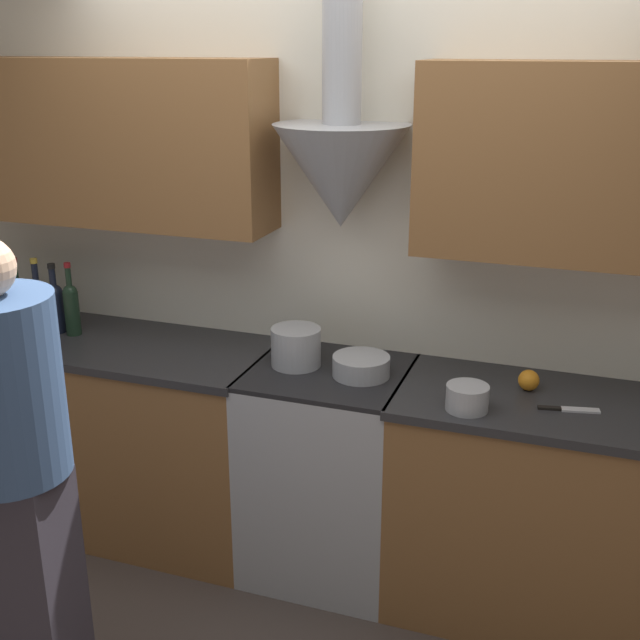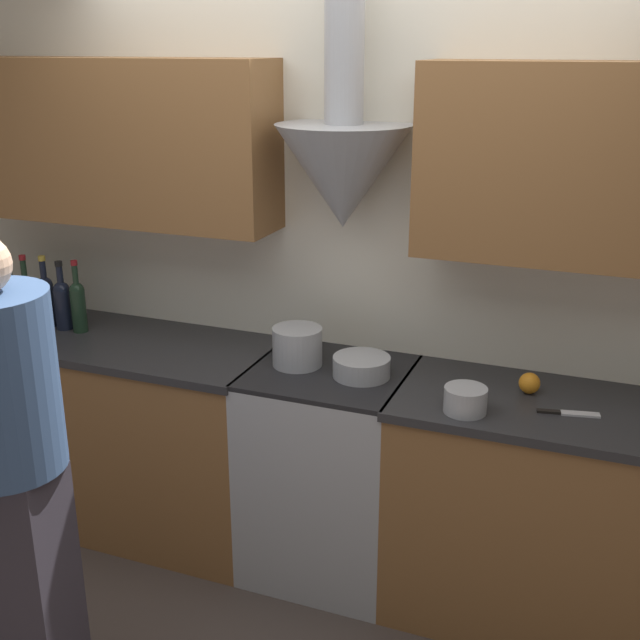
{
  "view_description": "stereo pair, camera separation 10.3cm",
  "coord_description": "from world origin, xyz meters",
  "views": [
    {
      "loc": [
        0.98,
        -2.54,
        2.21
      ],
      "look_at": [
        0.0,
        0.23,
        1.19
      ],
      "focal_mm": 45.0,
      "sensor_mm": 36.0,
      "label": 1
    },
    {
      "loc": [
        1.07,
        -2.5,
        2.21
      ],
      "look_at": [
        0.0,
        0.23,
        1.19
      ],
      "focal_mm": 45.0,
      "sensor_mm": 36.0,
      "label": 2
    }
  ],
  "objects": [
    {
      "name": "counter_left",
      "position": [
        -1.1,
        0.33,
        0.47
      ],
      "size": [
        1.59,
        0.62,
        0.94
      ],
      "color": "brown",
      "rests_on": "ground_plane"
    },
    {
      "name": "mixing_bowl",
      "position": [
        0.14,
        0.32,
        0.98
      ],
      "size": [
        0.23,
        0.23,
        0.08
      ],
      "color": "#A8AAAF",
      "rests_on": "stove_range"
    },
    {
      "name": "orange_fruit",
      "position": [
        0.79,
        0.4,
        0.98
      ],
      "size": [
        0.08,
        0.08,
        0.08
      ],
      "color": "orange",
      "rests_on": "counter_right"
    },
    {
      "name": "chefs_knife",
      "position": [
        0.95,
        0.27,
        0.94
      ],
      "size": [
        0.22,
        0.07,
        0.01
      ],
      "rotation": [
        0.0,
        0.0,
        0.2
      ],
      "color": "silver",
      "rests_on": "counter_right"
    },
    {
      "name": "stock_pot",
      "position": [
        -0.14,
        0.34,
        1.02
      ],
      "size": [
        0.21,
        0.21,
        0.16
      ],
      "color": "#A8AAAF",
      "rests_on": "stove_range"
    },
    {
      "name": "wine_bottle_6",
      "position": [
        -1.24,
        0.35,
        1.07
      ],
      "size": [
        0.07,
        0.07,
        0.34
      ],
      "color": "black",
      "rests_on": "counter_left"
    },
    {
      "name": "wall_back",
      "position": [
        -0.07,
        0.6,
        1.48
      ],
      "size": [
        8.4,
        0.54,
        2.6
      ],
      "color": "silver",
      "rests_on": "ground_plane"
    },
    {
      "name": "saucepan",
      "position": [
        0.6,
        0.15,
        0.99
      ],
      "size": [
        0.16,
        0.16,
        0.09
      ],
      "color": "#A8AAAF",
      "rests_on": "counter_right"
    },
    {
      "name": "wine_bottle_4",
      "position": [
        -1.43,
        0.36,
        1.08
      ],
      "size": [
        0.08,
        0.08,
        0.34
      ],
      "color": "black",
      "rests_on": "counter_left"
    },
    {
      "name": "counter_right",
      "position": [
        0.92,
        0.33,
        0.47
      ],
      "size": [
        1.23,
        0.62,
        0.94
      ],
      "color": "brown",
      "rests_on": "ground_plane"
    },
    {
      "name": "wine_bottle_2",
      "position": [
        -1.62,
        0.35,
        1.07
      ],
      "size": [
        0.08,
        0.08,
        0.33
      ],
      "color": "black",
      "rests_on": "counter_left"
    },
    {
      "name": "person_foreground_left",
      "position": [
        -0.66,
        -0.78,
        0.93
      ],
      "size": [
        0.37,
        0.37,
        1.69
      ],
      "color": "#38333D",
      "rests_on": "ground_plane"
    },
    {
      "name": "stove_range",
      "position": [
        0.0,
        0.34,
        0.47
      ],
      "size": [
        0.64,
        0.6,
        0.94
      ],
      "color": "#A8AAAF",
      "rests_on": "ground_plane"
    },
    {
      "name": "wine_bottle_3",
      "position": [
        -1.53,
        0.35,
        1.07
      ],
      "size": [
        0.07,
        0.07,
        0.34
      ],
      "color": "black",
      "rests_on": "counter_left"
    },
    {
      "name": "ground_plane",
      "position": [
        0.0,
        0.0,
        0.0
      ],
      "size": [
        12.0,
        12.0,
        0.0
      ],
      "primitive_type": "plane",
      "color": "#423833"
    },
    {
      "name": "wine_bottle_5",
      "position": [
        -1.33,
        0.36,
        1.07
      ],
      "size": [
        0.08,
        0.08,
        0.33
      ],
      "color": "black",
      "rests_on": "counter_left"
    }
  ]
}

